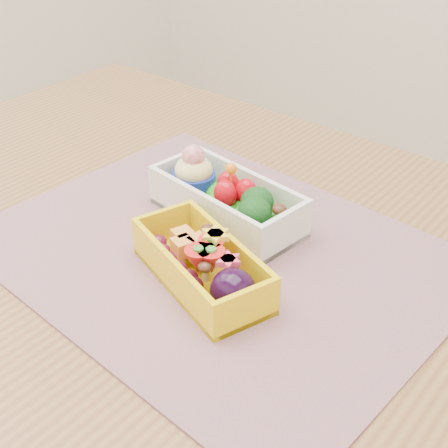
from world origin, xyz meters
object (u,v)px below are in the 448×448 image
Objects in this scene: table at (220,340)px; bento_yellow at (203,265)px; placemat at (216,252)px; bento_white at (226,200)px.

bento_yellow is (0.00, -0.03, 0.13)m from table.
placemat reaches higher than table.
bento_yellow reaches higher than table.
table is 6.45× the size of bento_yellow.
placemat is (-0.03, 0.03, 0.10)m from table.
bento_white is (-0.03, 0.06, 0.03)m from placemat.
placemat is 0.07m from bento_white.
placemat is 0.06m from bento_yellow.
placemat is at bearing 135.38° from table.
bento_white is at bearing 119.37° from placemat.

